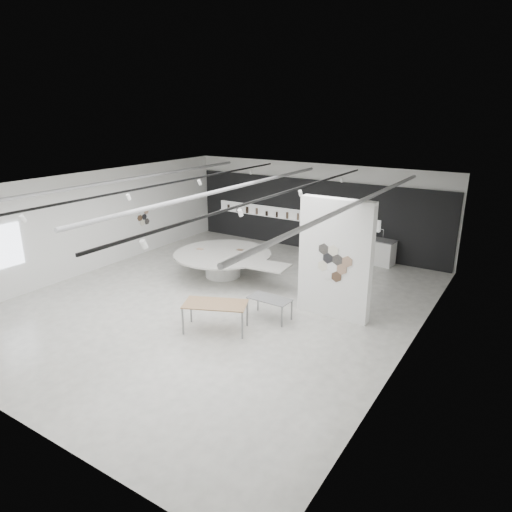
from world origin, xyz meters
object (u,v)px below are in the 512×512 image
Objects in this scene: partition_column at (335,259)px; sample_table_stone at (270,300)px; sample_table_wood at (215,305)px; kitchen_counter at (372,251)px; display_island at (224,261)px.

partition_column is 2.79× the size of sample_table_stone.
sample_table_stone is (0.89, 1.46, -0.16)m from sample_table_wood.
sample_table_wood is (-2.40, -2.68, -1.04)m from partition_column.
partition_column reaches higher than sample_table_wood.
kitchen_counter is (-0.65, 5.52, -1.29)m from partition_column.
kitchen_counter reaches higher than sample_table_stone.
partition_column reaches higher than sample_table_stone.
kitchen_counter is (1.75, 8.21, -0.25)m from sample_table_wood.
kitchen_counter is (4.13, 4.54, -0.09)m from display_island.
sample_table_stone is (3.27, -2.20, 0.00)m from display_island.
sample_table_wood is at bearing -96.33° from kitchen_counter.
sample_table_stone is at bearing -91.52° from kitchen_counter.
display_island is 4.37m from sample_table_wood.
display_island is 2.47× the size of sample_table_wood.
partition_column is at bearing 39.06° from sample_table_stone.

